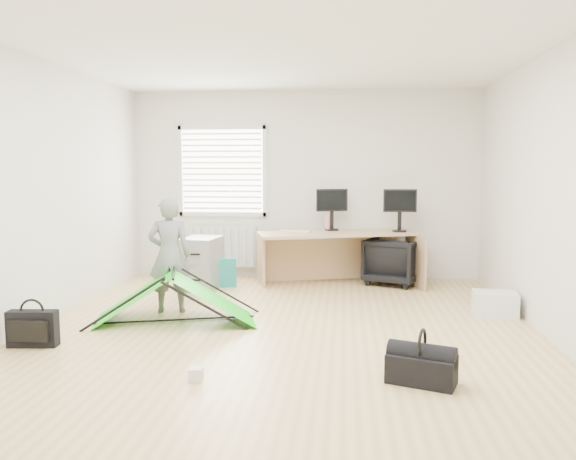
# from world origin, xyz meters

# --- Properties ---
(ground) EXTENTS (5.50, 5.50, 0.00)m
(ground) POSITION_xyz_m (0.00, 0.00, 0.00)
(ground) COLOR tan
(ground) RESTS_ON ground
(back_wall) EXTENTS (5.00, 0.02, 2.70)m
(back_wall) POSITION_xyz_m (0.00, 2.75, 1.35)
(back_wall) COLOR silver
(back_wall) RESTS_ON ground
(window) EXTENTS (1.20, 0.06, 1.20)m
(window) POSITION_xyz_m (-1.20, 2.71, 1.55)
(window) COLOR silver
(window) RESTS_ON back_wall
(radiator) EXTENTS (1.00, 0.12, 0.60)m
(radiator) POSITION_xyz_m (-1.20, 2.67, 0.45)
(radiator) COLOR silver
(radiator) RESTS_ON back_wall
(desk) EXTENTS (2.24, 1.26, 0.73)m
(desk) POSITION_xyz_m (0.49, 2.19, 0.36)
(desk) COLOR tan
(desk) RESTS_ON ground
(filing_cabinet) EXTENTS (0.51, 0.64, 0.69)m
(filing_cabinet) POSITION_xyz_m (-1.29, 1.80, 0.34)
(filing_cabinet) COLOR #929597
(filing_cabinet) RESTS_ON ground
(monitor_left) EXTENTS (0.45, 0.23, 0.43)m
(monitor_left) POSITION_xyz_m (0.41, 2.43, 0.94)
(monitor_left) COLOR black
(monitor_left) RESTS_ON desk
(monitor_right) EXTENTS (0.45, 0.11, 0.43)m
(monitor_right) POSITION_xyz_m (1.33, 2.36, 0.94)
(monitor_right) COLOR black
(monitor_right) RESTS_ON desk
(keyboard) EXTENTS (0.45, 0.23, 0.02)m
(keyboard) POSITION_xyz_m (-0.08, 2.17, 0.74)
(keyboard) COLOR beige
(keyboard) RESTS_ON desk
(thermos) EXTENTS (0.07, 0.07, 0.23)m
(thermos) POSITION_xyz_m (0.35, 2.41, 0.84)
(thermos) COLOR #C97092
(thermos) RESTS_ON desk
(office_chair) EXTENTS (0.91, 0.92, 0.64)m
(office_chair) POSITION_xyz_m (1.26, 2.35, 0.32)
(office_chair) COLOR black
(office_chair) RESTS_ON ground
(person) EXTENTS (0.52, 0.39, 1.28)m
(person) POSITION_xyz_m (-1.33, 0.57, 0.64)
(person) COLOR slate
(person) RESTS_ON ground
(kite) EXTENTS (1.80, 1.17, 0.52)m
(kite) POSITION_xyz_m (-1.17, 0.19, 0.26)
(kite) COLOR #14CF14
(kite) RESTS_ON ground
(storage_crate) EXTENTS (0.50, 0.38, 0.26)m
(storage_crate) POSITION_xyz_m (2.22, 0.76, 0.13)
(storage_crate) COLOR white
(storage_crate) RESTS_ON ground
(tote_bag) EXTENTS (0.35, 0.25, 0.39)m
(tote_bag) POSITION_xyz_m (-1.03, 1.94, 0.19)
(tote_bag) COLOR #1C7A72
(tote_bag) RESTS_ON ground
(laptop_bag) EXTENTS (0.45, 0.17, 0.33)m
(laptop_bag) POSITION_xyz_m (-2.18, -0.75, 0.16)
(laptop_bag) COLOR black
(laptop_bag) RESTS_ON ground
(white_box) EXTENTS (0.11, 0.11, 0.10)m
(white_box) POSITION_xyz_m (-0.51, -1.41, 0.05)
(white_box) COLOR silver
(white_box) RESTS_ON ground
(duffel_bag) EXTENTS (0.55, 0.41, 0.22)m
(duffel_bag) POSITION_xyz_m (1.17, -1.29, 0.11)
(duffel_bag) COLOR black
(duffel_bag) RESTS_ON ground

